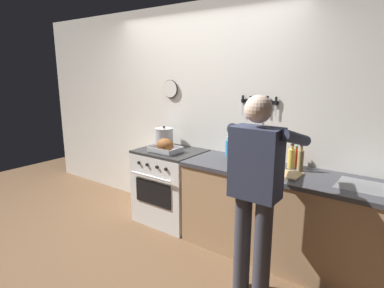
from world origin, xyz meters
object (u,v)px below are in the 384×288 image
object	(u,v)px
roasting_pan	(165,146)
bottle_cooking_oil	(292,158)
person_cook	(256,185)
bottle_vinegar	(300,160)
cutting_board	(280,173)
bottle_dish_soap	(229,148)
bottle_hot_sauce	(296,158)
bottle_wine_red	(256,148)
stock_pot	(164,137)
stove	(171,186)
bottle_soy_sauce	(261,155)

from	to	relation	value
roasting_pan	bottle_cooking_oil	xyz separation A→B (m)	(1.40, 0.26, 0.03)
person_cook	bottle_vinegar	distance (m)	0.75
roasting_pan	cutting_board	world-z (taller)	roasting_pan
bottle_vinegar	bottle_cooking_oil	bearing A→B (deg)	157.56
roasting_pan	bottle_vinegar	xyz separation A→B (m)	(1.50, 0.22, 0.04)
person_cook	bottle_dish_soap	size ratio (longest dim) A/B	7.29
bottle_vinegar	bottle_dish_soap	xyz separation A→B (m)	(-0.82, 0.08, -0.01)
bottle_hot_sauce	bottle_wine_red	world-z (taller)	bottle_wine_red
cutting_board	bottle_dish_soap	xyz separation A→B (m)	(-0.72, 0.28, 0.08)
stock_pot	bottle_cooking_oil	xyz separation A→B (m)	(1.62, 0.03, -0.01)
stove	bottle_hot_sauce	bearing A→B (deg)	9.48
bottle_vinegar	stove	bearing A→B (deg)	-175.73
bottle_dish_soap	bottle_vinegar	bearing A→B (deg)	-5.37
stove	roasting_pan	xyz separation A→B (m)	(0.02, -0.11, 0.52)
roasting_pan	bottle_hot_sauce	xyz separation A→B (m)	(1.42, 0.35, 0.01)
bottle_dish_soap	bottle_cooking_oil	xyz separation A→B (m)	(0.72, -0.04, 0.01)
stove	bottle_hot_sauce	xyz separation A→B (m)	(1.44, 0.24, 0.54)
stove	bottle_vinegar	world-z (taller)	bottle_vinegar
stove	stock_pot	xyz separation A→B (m)	(-0.20, 0.13, 0.56)
stock_pot	bottle_vinegar	world-z (taller)	bottle_vinegar
stock_pot	bottle_hot_sauce	world-z (taller)	stock_pot
bottle_cooking_oil	bottle_soy_sauce	bearing A→B (deg)	-173.61
bottle_wine_red	bottle_dish_soap	bearing A→B (deg)	-169.08
cutting_board	bottle_soy_sauce	world-z (taller)	bottle_soy_sauce
bottle_wine_red	bottle_hot_sauce	bearing A→B (deg)	-1.31
bottle_vinegar	roasting_pan	bearing A→B (deg)	-171.61
bottle_hot_sauce	bottle_cooking_oil	distance (m)	0.09
stove	stock_pot	size ratio (longest dim) A/B	3.54
bottle_vinegar	bottle_soy_sauce	size ratio (longest dim) A/B	1.21
stove	bottle_wine_red	xyz separation A→B (m)	(1.00, 0.25, 0.57)
stock_pot	bottle_vinegar	xyz separation A→B (m)	(1.72, -0.01, -0.01)
roasting_pan	bottle_soy_sauce	distance (m)	1.12
stove	cutting_board	distance (m)	1.49
person_cook	roasting_pan	world-z (taller)	person_cook
roasting_pan	bottle_cooking_oil	size ratio (longest dim) A/B	1.45
bottle_dish_soap	stove	bearing A→B (deg)	-164.67
bottle_hot_sauce	bottle_dish_soap	size ratio (longest dim) A/B	0.91
bottle_dish_soap	bottle_wine_red	world-z (taller)	bottle_wine_red
bottle_soy_sauce	stove	bearing A→B (deg)	-173.81
bottle_vinegar	bottle_hot_sauce	bearing A→B (deg)	123.97
bottle_vinegar	bottle_wine_red	world-z (taller)	bottle_wine_red
person_cook	bottle_soy_sauce	bearing A→B (deg)	31.87
stock_pot	bottle_soy_sauce	xyz separation A→B (m)	(1.32, -0.01, -0.03)
stock_pot	bottle_soy_sauce	bearing A→B (deg)	-0.31
stove	person_cook	distance (m)	1.63
person_cook	roasting_pan	xyz separation A→B (m)	(-1.40, 0.52, 0.02)
bottle_cooking_oil	bottle_wine_red	size ratio (longest dim) A/B	0.82
bottle_wine_red	person_cook	bearing A→B (deg)	-64.32
cutting_board	bottle_soy_sauce	bearing A→B (deg)	143.99
stock_pot	bottle_cooking_oil	size ratio (longest dim) A/B	1.05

